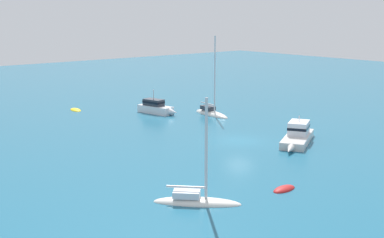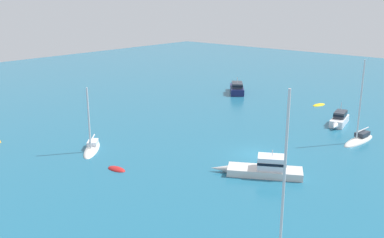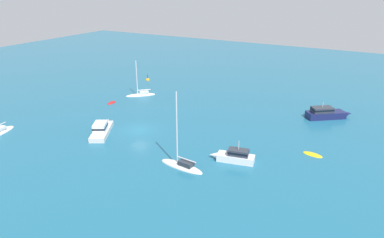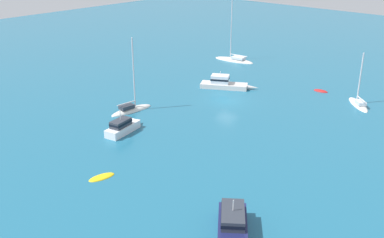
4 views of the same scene
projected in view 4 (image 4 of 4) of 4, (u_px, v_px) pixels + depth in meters
name	position (u px, v px, depth m)	size (l,w,h in m)	color
ground_plane	(227.00, 100.00, 58.30)	(160.00, 160.00, 0.00)	#1E607F
sailboat	(131.00, 110.00, 54.71)	(5.82, 2.00, 9.34)	silver
sailboat_1	(234.00, 60.00, 76.62)	(3.05, 7.39, 11.28)	silver
motor_cruiser	(123.00, 126.00, 48.67)	(5.47, 2.36, 2.71)	white
dinghy	(321.00, 91.00, 61.64)	(1.08, 2.05, 0.49)	#B21E1E
sailboat_2	(358.00, 104.00, 56.60)	(4.84, 4.71, 6.90)	silver
cabin_cruiser	(233.00, 229.00, 31.51)	(6.68, 5.65, 2.64)	#191E4C
dinghy_1	(102.00, 177.00, 39.79)	(2.59, 1.47, 0.38)	yellow
motor_cruiser_1	(224.00, 83.00, 62.82)	(5.18, 7.58, 2.33)	silver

